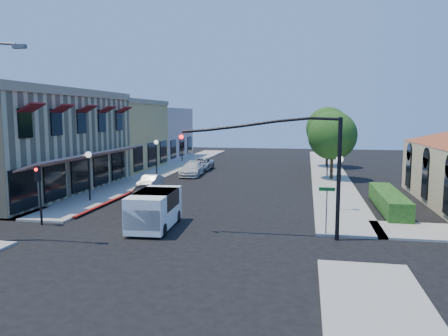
% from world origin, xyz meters
% --- Properties ---
extents(ground, '(120.00, 120.00, 0.00)m').
position_xyz_m(ground, '(0.00, 0.00, 0.00)').
color(ground, black).
rests_on(ground, ground).
extents(sidewalk_left, '(3.50, 50.00, 0.12)m').
position_xyz_m(sidewalk_left, '(-8.75, 27.00, 0.06)').
color(sidewalk_left, '#99978B').
rests_on(sidewalk_left, ground).
extents(sidewalk_right, '(3.50, 50.00, 0.12)m').
position_xyz_m(sidewalk_right, '(8.75, 27.00, 0.06)').
color(sidewalk_right, '#99978B').
rests_on(sidewalk_right, ground).
extents(curb_red_strip, '(0.25, 10.00, 0.06)m').
position_xyz_m(curb_red_strip, '(-6.90, 8.00, 0.00)').
color(curb_red_strip, maroon).
rests_on(curb_red_strip, ground).
extents(corner_brick_building, '(11.77, 18.20, 8.10)m').
position_xyz_m(corner_brick_building, '(-15.45, 11.00, 4.01)').
color(corner_brick_building, tan).
rests_on(corner_brick_building, ground).
extents(yellow_stucco_building, '(10.00, 12.00, 7.60)m').
position_xyz_m(yellow_stucco_building, '(-15.50, 26.00, 3.80)').
color(yellow_stucco_building, tan).
rests_on(yellow_stucco_building, ground).
extents(pink_stucco_building, '(10.00, 12.00, 7.00)m').
position_xyz_m(pink_stucco_building, '(-15.50, 38.00, 3.50)').
color(pink_stucco_building, beige).
rests_on(pink_stucco_building, ground).
extents(hedge, '(1.40, 8.00, 1.10)m').
position_xyz_m(hedge, '(11.70, 9.00, 0.00)').
color(hedge, '#1C4313').
rests_on(hedge, ground).
extents(street_tree_a, '(4.56, 4.56, 6.48)m').
position_xyz_m(street_tree_a, '(8.80, 22.00, 4.19)').
color(street_tree_a, '#312213').
rests_on(street_tree_a, ground).
extents(street_tree_b, '(4.94, 4.94, 7.02)m').
position_xyz_m(street_tree_b, '(8.80, 32.00, 4.54)').
color(street_tree_b, '#312213').
rests_on(street_tree_b, ground).
extents(signal_mast_arm, '(8.01, 0.39, 6.00)m').
position_xyz_m(signal_mast_arm, '(5.86, 1.50, 4.09)').
color(signal_mast_arm, black).
rests_on(signal_mast_arm, ground).
extents(secondary_signal, '(0.28, 0.42, 3.32)m').
position_xyz_m(secondary_signal, '(-8.00, 1.41, 2.32)').
color(secondary_signal, black).
rests_on(secondary_signal, ground).
extents(street_name_sign, '(0.80, 0.06, 2.50)m').
position_xyz_m(street_name_sign, '(7.50, 2.20, 1.70)').
color(street_name_sign, '#595B5E').
rests_on(street_name_sign, ground).
extents(lamppost_left_near, '(0.44, 0.44, 3.57)m').
position_xyz_m(lamppost_left_near, '(-8.50, 8.00, 2.74)').
color(lamppost_left_near, black).
rests_on(lamppost_left_near, ground).
extents(lamppost_left_far, '(0.44, 0.44, 3.57)m').
position_xyz_m(lamppost_left_far, '(-8.50, 22.00, 2.74)').
color(lamppost_left_far, black).
rests_on(lamppost_left_far, ground).
extents(lamppost_right_near, '(0.44, 0.44, 3.57)m').
position_xyz_m(lamppost_right_near, '(8.50, 8.00, 2.74)').
color(lamppost_right_near, black).
rests_on(lamppost_right_near, ground).
extents(lamppost_right_far, '(0.44, 0.44, 3.57)m').
position_xyz_m(lamppost_right_far, '(8.50, 24.00, 2.74)').
color(lamppost_right_far, black).
rests_on(lamppost_right_far, ground).
extents(white_van, '(2.21, 4.61, 2.00)m').
position_xyz_m(white_van, '(-1.54, 1.95, 1.16)').
color(white_van, white).
rests_on(white_van, ground).
extents(parked_car_a, '(1.84, 3.76, 1.24)m').
position_xyz_m(parked_car_a, '(-4.80, 8.47, 0.62)').
color(parked_car_a, black).
rests_on(parked_car_a, ground).
extents(parked_car_b, '(1.35, 3.61, 1.18)m').
position_xyz_m(parked_car_b, '(-6.20, 13.94, 0.59)').
color(parked_car_b, '#B4B7B9').
rests_on(parked_car_b, ground).
extents(parked_car_c, '(2.14, 4.79, 1.36)m').
position_xyz_m(parked_car_c, '(-4.80, 22.01, 0.68)').
color(parked_car_c, silver).
rests_on(parked_car_c, ground).
extents(parked_car_d, '(2.25, 4.79, 1.32)m').
position_xyz_m(parked_car_d, '(-5.01, 26.72, 0.66)').
color(parked_car_d, '#A9ABAE').
rests_on(parked_car_d, ground).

